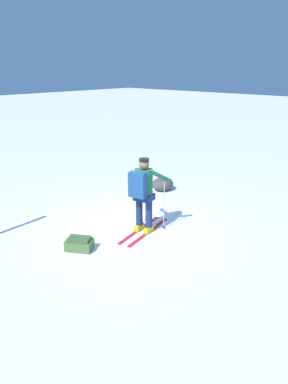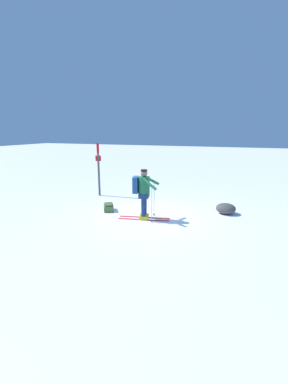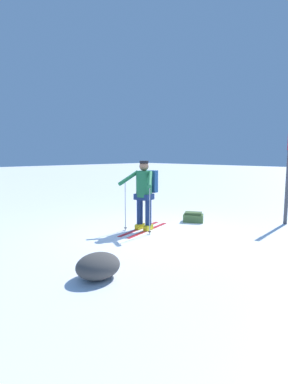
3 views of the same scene
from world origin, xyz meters
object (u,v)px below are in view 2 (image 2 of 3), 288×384
Objects in this scene: rock_boulder at (226,209)px; skier at (143,190)px; dropped_backpack at (109,207)px; trail_marker at (98,165)px.

skier is at bearing -148.31° from rock_boulder.
rock_boulder is (2.56, 1.58, -0.80)m from skier.
trail_marker reaches higher than dropped_backpack.
trail_marker is at bearing 143.65° from skier.
skier is 0.74× the size of trail_marker.
trail_marker is (-3.03, 2.23, 0.40)m from skier.
dropped_backpack is 0.27× the size of trail_marker.
rock_boulder is (4.08, 1.22, 0.06)m from dropped_backpack.
rock_boulder is at bearing 16.69° from dropped_backpack.
skier is 2.53× the size of rock_boulder.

